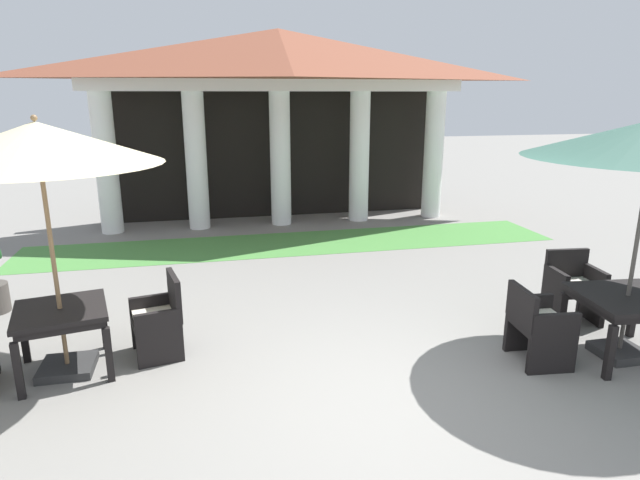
{
  "coord_description": "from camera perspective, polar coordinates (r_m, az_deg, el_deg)",
  "views": [
    {
      "loc": [
        -1.69,
        -4.15,
        2.79
      ],
      "look_at": [
        -0.38,
        1.77,
        1.14
      ],
      "focal_mm": 30.21,
      "sensor_mm": 36.0,
      "label": 1
    }
  ],
  "objects": [
    {
      "name": "patio_chair_near_foreground_north",
      "position": [
        7.5,
        25.19,
        -4.67
      ],
      "size": [
        0.63,
        0.58,
        0.88
      ],
      "rotation": [
        0.0,
        0.0,
        -3.25
      ],
      "color": "black",
      "rests_on": "ground"
    },
    {
      "name": "background_pavilion",
      "position": [
        11.78,
        -4.46,
        16.67
      ],
      "size": [
        8.29,
        2.67,
        4.07
      ],
      "color": "white",
      "rests_on": "ground"
    },
    {
      "name": "patio_chair_mid_left_east",
      "position": [
        6.2,
        -16.65,
        -8.12
      ],
      "size": [
        0.6,
        0.67,
        0.9
      ],
      "rotation": [
        0.0,
        0.0,
        -4.51
      ],
      "color": "black",
      "rests_on": "ground"
    },
    {
      "name": "ground_plane",
      "position": [
        5.28,
        8.57,
        -16.87
      ],
      "size": [
        60.0,
        60.0,
        0.0
      ],
      "primitive_type": "plane",
      "color": "gray"
    },
    {
      "name": "patio_umbrella_mid_left",
      "position": [
        5.71,
        -27.72,
        8.77
      ],
      "size": [
        2.28,
        2.28,
        2.61
      ],
      "color": "#2D2D2D",
      "rests_on": "ground"
    },
    {
      "name": "patio_table_near_foreground",
      "position": [
        6.67,
        29.74,
        -5.86
      ],
      "size": [
        1.07,
        1.07,
        0.71
      ],
      "rotation": [
        0.0,
        0.0,
        -0.1
      ],
      "color": "black",
      "rests_on": "ground"
    },
    {
      "name": "patio_chair_near_foreground_west",
      "position": [
        6.23,
        22.06,
        -8.44
      ],
      "size": [
        0.58,
        0.65,
        0.84
      ],
      "rotation": [
        0.0,
        0.0,
        -1.67
      ],
      "color": "black",
      "rests_on": "ground"
    },
    {
      "name": "lawn_strip",
      "position": [
        10.38,
        -2.69,
        -0.35
      ],
      "size": [
        10.09,
        1.7,
        0.01
      ],
      "primitive_type": "cube",
      "color": "#47843D",
      "rests_on": "ground"
    },
    {
      "name": "patio_table_mid_left",
      "position": [
        6.1,
        -25.73,
        -7.41
      ],
      "size": [
        1.03,
        1.03,
        0.7
      ],
      "rotation": [
        0.0,
        0.0,
        0.21
      ],
      "color": "black",
      "rests_on": "ground"
    }
  ]
}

